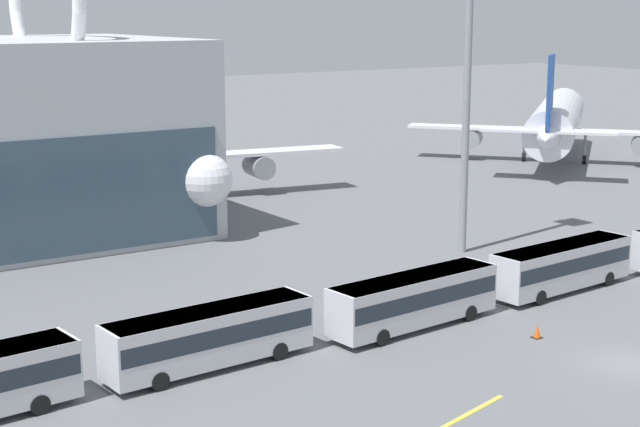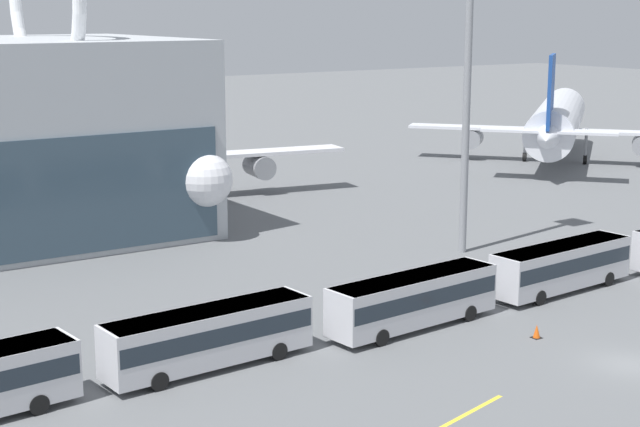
# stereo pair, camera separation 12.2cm
# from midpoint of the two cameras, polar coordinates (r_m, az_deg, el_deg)

# --- Properties ---
(ground_plane) EXTENTS (440.00, 440.00, 0.00)m
(ground_plane) POSITION_cam_midpoint_polar(r_m,az_deg,el_deg) (56.21, 17.41, -8.38)
(ground_plane) COLOR slate
(airliner_at_gate_far) EXTENTS (41.13, 38.02, 12.89)m
(airliner_at_gate_far) POSITION_cam_midpoint_polar(r_m,az_deg,el_deg) (97.70, -9.83, 3.48)
(airliner_at_gate_far) COLOR white
(airliner_at_gate_far) RESTS_ON ground_plane
(airliner_parked_remote) EXTENTS (34.30, 30.90, 14.06)m
(airliner_parked_remote) POSITION_cam_midpoint_polar(r_m,az_deg,el_deg) (127.17, 13.55, 5.22)
(airliner_parked_remote) COLOR silver
(airliner_parked_remote) RESTS_ON ground_plane
(shuttle_bus_1) EXTENTS (11.97, 3.34, 3.24)m
(shuttle_bus_1) POSITION_cam_midpoint_polar(r_m,az_deg,el_deg) (52.88, -6.51, -6.99)
(shuttle_bus_1) COLOR silver
(shuttle_bus_1) RESTS_ON ground_plane
(shuttle_bus_2) EXTENTS (12.02, 3.66, 3.24)m
(shuttle_bus_2) POSITION_cam_midpoint_polar(r_m,az_deg,el_deg) (59.27, 5.42, -4.88)
(shuttle_bus_2) COLOR silver
(shuttle_bus_2) RESTS_ON ground_plane
(shuttle_bus_3) EXTENTS (12.00, 3.56, 3.24)m
(shuttle_bus_3) POSITION_cam_midpoint_polar(r_m,az_deg,el_deg) (68.57, 13.84, -2.87)
(shuttle_bus_3) COLOR silver
(shuttle_bus_3) RESTS_ON ground_plane
(lane_stripe_2) EXTENTS (6.63, 1.93, 0.01)m
(lane_stripe_2) POSITION_cam_midpoint_polar(r_m,az_deg,el_deg) (47.76, 8.26, -11.60)
(lane_stripe_2) COLOR yellow
(lane_stripe_2) RESTS_ON ground_plane
(traffic_cone_0) EXTENTS (0.57, 0.57, 0.81)m
(traffic_cone_0) POSITION_cam_midpoint_polar(r_m,az_deg,el_deg) (59.08, 12.46, -6.71)
(traffic_cone_0) COLOR black
(traffic_cone_0) RESTS_ON ground_plane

